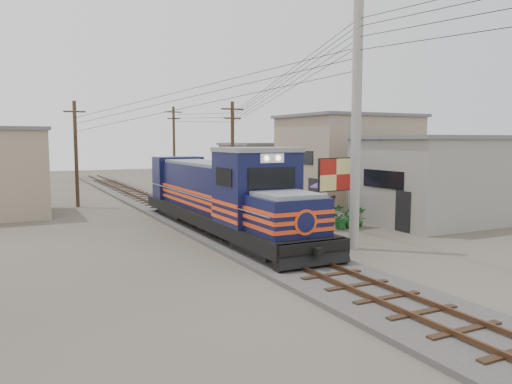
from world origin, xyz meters
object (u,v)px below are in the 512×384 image
locomotive (222,197)px  billboard (336,176)px  market_umbrella (328,182)px  vendor (332,209)px

locomotive → billboard: bearing=-13.7°
locomotive → market_umbrella: bearing=7.7°
market_umbrella → vendor: (-0.51, -1.11, -1.34)m
market_umbrella → billboard: bearing=-116.9°
billboard → vendor: 2.29m
locomotive → market_umbrella: locomotive is taller
billboard → vendor: (0.64, 1.17, -1.86)m
locomotive → billboard: 5.85m
billboard → market_umbrella: billboard is taller
locomotive → billboard: (5.62, -1.37, 0.89)m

